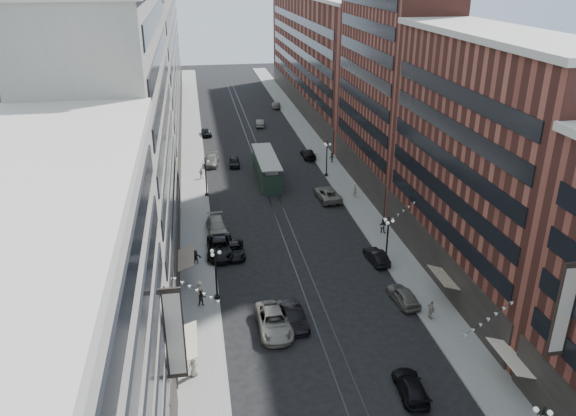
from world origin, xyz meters
TOP-DOWN VIEW (x-y plane):
  - ground at (0.00, 60.00)m, footprint 220.00×220.00m
  - sidewalk_west at (-11.00, 70.00)m, footprint 4.00×180.00m
  - sidewalk_east at (11.00, 70.00)m, footprint 4.00×180.00m
  - rail_west at (-0.70, 70.00)m, footprint 0.12×180.00m
  - rail_east at (0.70, 70.00)m, footprint 0.12×180.00m
  - building_west_mid at (-17.00, 33.00)m, footprint 8.00×36.00m
  - building_west_far at (-17.00, 96.00)m, footprint 8.00×90.00m
  - building_east_mid at (17.00, 28.00)m, footprint 8.00×30.00m
  - building_east_tower at (17.00, 56.00)m, footprint 8.00×26.00m
  - building_east_far at (17.00, 105.00)m, footprint 8.00×72.00m
  - lamppost_sw_far at (-9.20, 28.00)m, footprint 1.03×1.14m
  - lamppost_sw_mid at (-9.20, 55.00)m, footprint 1.03×1.14m
  - lamppost_se_far at (9.20, 32.00)m, footprint 1.03×1.14m
  - lamppost_se_mid at (9.20, 60.00)m, footprint 1.03×1.14m
  - streetcar at (0.00, 60.31)m, footprint 2.98×13.47m
  - car_2 at (-6.80, 36.83)m, footprint 2.22×4.77m
  - car_4 at (8.40, 24.48)m, footprint 2.29×4.75m
  - car_5 at (-2.60, 22.80)m, footprint 2.26×5.01m
  - car_6 at (4.50, 12.40)m, footprint 2.24×4.88m
  - pedestrian_1 at (-11.60, 17.12)m, footprint 0.95×0.72m
  - pedestrian_2 at (-10.68, 26.97)m, footprint 0.85×0.58m
  - pedestrian_4 at (9.84, 21.33)m, footprint 0.72×1.18m
  - car_7 at (-8.40, 37.33)m, footprint 3.01×6.21m
  - car_8 at (-7.92, 68.48)m, footprint 2.74×5.48m
  - car_9 at (-8.14, 85.90)m, footprint 2.14×4.22m
  - car_10 at (8.36, 32.64)m, footprint 1.97×4.44m
  - car_11 at (7.25, 51.04)m, footprint 3.18×6.19m
  - car_12 at (8.32, 69.48)m, footprint 2.05×5.01m
  - car_13 at (-4.31, 67.35)m, footprint 1.85×4.20m
  - car_14 at (2.76, 90.80)m, footprint 2.01×4.52m
  - pedestrian_5 at (-11.10, 35.43)m, footprint 1.50×0.92m
  - pedestrian_6 at (-9.75, 62.06)m, footprint 1.00×0.59m
  - pedestrian_7 at (11.30, 39.39)m, footprint 0.99×0.90m
  - pedestrian_8 at (11.14, 51.19)m, footprint 0.81×0.65m
  - pedestrian_9 at (11.66, 66.25)m, footprint 1.12×0.77m
  - car_extra_0 at (8.40, 106.50)m, footprint 2.51×5.01m
  - car_extra_1 at (-8.40, 42.78)m, footprint 2.68×5.99m
  - car_extra_2 at (-4.50, 22.20)m, footprint 2.99×6.29m
  - pedestrian_extra_1 at (-10.83, 28.78)m, footprint 1.11×0.73m

SIDE VIEW (x-z plane):
  - ground at x=0.00m, z-range 0.00..0.00m
  - rail_west at x=-0.70m, z-range 0.00..0.02m
  - rail_east at x=0.70m, z-range 0.00..0.02m
  - sidewalk_west at x=-11.00m, z-range 0.00..0.15m
  - sidewalk_east at x=11.00m, z-range 0.00..0.15m
  - car_2 at x=-6.80m, z-range 0.00..1.32m
  - car_9 at x=-8.14m, z-range 0.00..1.38m
  - car_6 at x=4.50m, z-range 0.00..1.38m
  - car_extra_0 at x=8.40m, z-range 0.00..1.40m
  - car_13 at x=-4.31m, z-range 0.00..1.40m
  - car_10 at x=8.36m, z-range 0.00..1.42m
  - car_14 at x=2.76m, z-range 0.00..1.44m
  - car_12 at x=8.32m, z-range 0.00..1.45m
  - car_8 at x=-7.92m, z-range 0.00..1.53m
  - car_4 at x=8.40m, z-range 0.00..1.56m
  - car_5 at x=-2.60m, z-range 0.00..1.59m
  - car_11 at x=7.25m, z-range 0.00..1.67m
  - car_7 at x=-8.40m, z-range 0.00..1.70m
  - car_extra_1 at x=-8.40m, z-range 0.00..1.71m
  - car_extra_2 at x=-4.50m, z-range 0.00..1.73m
  - pedestrian_5 at x=-11.10m, z-range 0.15..1.71m
  - pedestrian_extra_1 at x=-10.83m, z-range 0.15..1.74m
  - pedestrian_9 at x=11.66m, z-range 0.15..1.75m
  - pedestrian_6 at x=-9.75m, z-range 0.15..1.75m
  - pedestrian_2 at x=-10.68m, z-range 0.15..1.76m
  - pedestrian_1 at x=-11.60m, z-range 0.15..1.88m
  - pedestrian_7 at x=11.30m, z-range 0.15..1.94m
  - pedestrian_4 at x=9.84m, z-range 0.15..2.03m
  - pedestrian_8 at x=11.14m, z-range 0.15..2.09m
  - streetcar at x=0.00m, z-range -0.14..3.58m
  - lamppost_sw_far at x=-9.20m, z-range 0.34..5.86m
  - lamppost_sw_mid at x=-9.20m, z-range 0.34..5.86m
  - lamppost_se_far at x=9.20m, z-range 0.34..5.86m
  - lamppost_se_mid at x=9.20m, z-range 0.34..5.86m
  - building_east_mid at x=17.00m, z-range 0.00..24.00m
  - building_east_far at x=17.00m, z-range 0.00..24.00m
  - building_west_far at x=-17.00m, z-range 0.00..26.00m
  - building_west_mid at x=-17.00m, z-range 0.00..28.00m
  - building_east_tower at x=17.00m, z-range 0.00..42.00m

